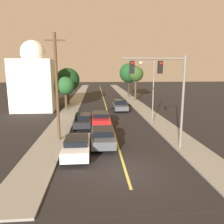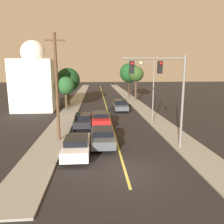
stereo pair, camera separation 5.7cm
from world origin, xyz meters
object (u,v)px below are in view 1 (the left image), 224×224
traffic_signal_mast (165,84)px  tree_right_far (129,73)px  tree_left_near (65,86)px  streetlamp_right (150,84)px  car_far_oncoming (120,105)px  utility_pole_left (57,86)px  car_outer_lane_second (83,120)px  car_outer_lane_front (77,146)px  tree_right_near (136,74)px  domed_building_left (35,81)px  car_near_lane_front (103,136)px  car_near_lane_second (101,119)px  tree_left_far (68,80)px

traffic_signal_mast → tree_right_far: size_ratio=0.94×
tree_right_far → tree_left_near: bearing=-129.4°
traffic_signal_mast → streetlamp_right: (0.94, 8.19, -0.52)m
car_far_oncoming → utility_pole_left: (-6.86, -13.97, 3.89)m
car_outer_lane_second → tree_right_far: bearing=70.8°
car_outer_lane_front → utility_pole_left: bearing=117.5°
car_outer_lane_second → tree_right_near: bearing=65.2°
utility_pole_left → domed_building_left: 16.49m
car_outer_lane_front → tree_left_near: (-3.16, 18.81, 2.90)m
car_near_lane_front → car_outer_lane_front: 2.84m
traffic_signal_mast → tree_right_near: 27.72m
car_outer_lane_front → car_far_oncoming: (5.05, 17.43, 0.08)m
car_outer_lane_second → car_far_oncoming: (5.05, 9.46, 0.04)m
utility_pole_left → traffic_signal_mast: bearing=-18.5°
tree_left_near → domed_building_left: domed_building_left is taller
utility_pole_left → tree_right_far: 31.74m
car_near_lane_second → domed_building_left: (-9.58, 10.53, 3.63)m
domed_building_left → streetlamp_right: bearing=-33.5°
streetlamp_right → domed_building_left: bearing=146.5°
car_outer_lane_front → streetlamp_right: size_ratio=0.64×
tree_left_far → tree_right_near: 13.65m
car_near_lane_front → tree_right_near: bearing=74.0°
streetlamp_right → tree_left_near: 14.49m
car_near_lane_second → tree_left_near: (-5.06, 10.47, 2.82)m
tree_left_far → car_far_oncoming: bearing=-35.2°
car_far_oncoming → streetlamp_right: streetlamp_right is taller
car_near_lane_second → domed_building_left: size_ratio=0.49×
car_outer_lane_second → tree_right_far: 27.28m
domed_building_left → car_near_lane_second: bearing=-47.7°
car_near_lane_second → car_near_lane_front: bearing=-90.0°
car_outer_lane_second → tree_right_far: (8.82, 25.40, 4.61)m
car_near_lane_second → streetlamp_right: bearing=5.8°
car_far_oncoming → traffic_signal_mast: (1.38, -16.73, 4.24)m
car_outer_lane_front → tree_left_far: 23.84m
car_outer_lane_second → domed_building_left: size_ratio=0.45×
utility_pole_left → car_far_oncoming: bearing=63.8°
utility_pole_left → car_outer_lane_second: bearing=68.1°
car_near_lane_front → tree_left_near: 17.68m
streetlamp_right → utility_pole_left: bearing=-149.4°
traffic_signal_mast → streetlamp_right: 8.26m
domed_building_left → car_outer_lane_front: bearing=-67.9°
car_near_lane_second → car_outer_lane_front: 8.56m
car_outer_lane_second → tree_left_far: 16.11m
traffic_signal_mast → domed_building_left: bearing=127.8°
car_outer_lane_second → tree_left_near: (-3.16, 10.83, 2.87)m
streetlamp_right → tree_right_near: size_ratio=1.03×
car_near_lane_front → utility_pole_left: 5.57m
car_outer_lane_second → car_far_oncoming: 10.72m
car_near_lane_second → utility_pole_left: size_ratio=0.57×
car_outer_lane_front → utility_pole_left: 5.57m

